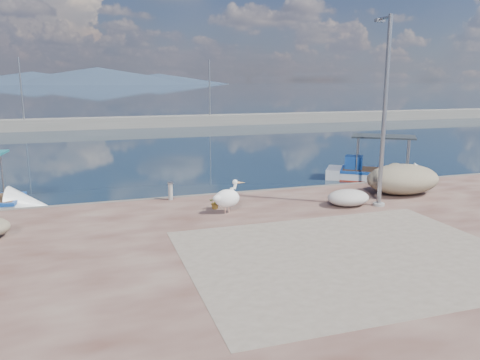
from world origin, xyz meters
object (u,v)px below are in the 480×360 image
object	(u,v)px
boat_right	(380,176)
bollard_near	(171,190)
pelican	(227,198)
lamp_post	(384,119)

from	to	relation	value
boat_right	bollard_near	world-z (taller)	boat_right
boat_right	pelican	world-z (taller)	boat_right
boat_right	bollard_near	xyz separation A→B (m)	(-11.59, -2.64, 0.68)
boat_right	lamp_post	bearing A→B (deg)	-90.04
boat_right	lamp_post	distance (m)	8.09
boat_right	lamp_post	size ratio (longest dim) A/B	0.83
pelican	bollard_near	distance (m)	3.03
pelican	bollard_near	xyz separation A→B (m)	(-1.63, 2.55, -0.18)
pelican	boat_right	bearing A→B (deg)	15.87
pelican	lamp_post	distance (m)	6.47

